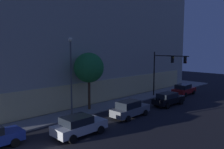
{
  "coord_description": "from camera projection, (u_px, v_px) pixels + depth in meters",
  "views": [
    {
      "loc": [
        -5.81,
        -13.26,
        7.22
      ],
      "look_at": [
        9.91,
        2.58,
        4.61
      ],
      "focal_mm": 36.79,
      "sensor_mm": 36.0,
      "label": 1
    }
  ],
  "objects": [
    {
      "name": "car_grey",
      "position": [
        130.0,
        109.0,
        23.93
      ],
      "size": [
        4.7,
        2.04,
        1.75
      ],
      "color": "slate",
      "rests_on": "ground"
    },
    {
      "name": "street_lamp_sidewalk",
      "position": [
        71.0,
        67.0,
        23.93
      ],
      "size": [
        0.44,
        0.44,
        8.13
      ],
      "color": "#505050",
      "rests_on": "sidewalk_corner"
    },
    {
      "name": "car_silver",
      "position": [
        79.0,
        125.0,
        18.9
      ],
      "size": [
        4.56,
        2.23,
        1.66
      ],
      "color": "#B7BABF",
      "rests_on": "ground"
    },
    {
      "name": "car_red",
      "position": [
        184.0,
        89.0,
        35.33
      ],
      "size": [
        4.71,
        2.29,
        1.65
      ],
      "color": "maroon",
      "rests_on": "ground"
    },
    {
      "name": "modern_building",
      "position": [
        52.0,
        36.0,
        40.44
      ],
      "size": [
        39.79,
        29.87,
        18.6
      ],
      "color": "#4C4C51",
      "rests_on": "ground"
    },
    {
      "name": "traffic_light_far_corner",
      "position": [
        166.0,
        66.0,
        32.52
      ],
      "size": [
        0.53,
        5.34,
        6.48
      ],
      "color": "black",
      "rests_on": "sidewalk_corner"
    },
    {
      "name": "car_black",
      "position": [
        168.0,
        99.0,
        28.76
      ],
      "size": [
        4.88,
        2.15,
        1.62
      ],
      "color": "black",
      "rests_on": "ground"
    },
    {
      "name": "sidewalk_tree",
      "position": [
        89.0,
        68.0,
        26.03
      ],
      "size": [
        3.41,
        3.41,
        6.53
      ],
      "color": "#4B331E",
      "rests_on": "sidewalk_corner"
    }
  ]
}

